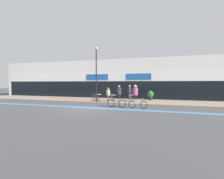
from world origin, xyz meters
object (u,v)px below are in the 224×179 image
(cyclist_1, at_px, (118,95))
(bistro_table_2, at_px, (132,97))
(bistro_table_0, at_px, (99,96))
(pedestrian_near_end, at_px, (108,93))
(pedestrian_far_end, at_px, (130,91))
(cafe_chair_2_near, at_px, (131,97))
(planter_pot, at_px, (150,95))
(cafe_chair_1_near, at_px, (111,97))
(lamp_post, at_px, (96,71))
(cafe_chair_0_near, at_px, (96,97))
(cyclist_0, at_px, (136,95))
(bistro_table_1, at_px, (113,97))
(cafe_chair_0_side, at_px, (94,96))

(cyclist_1, bearing_deg, bistro_table_2, -90.29)
(bistro_table_0, relative_size, pedestrian_near_end, 0.48)
(pedestrian_near_end, bearing_deg, pedestrian_far_end, -115.94)
(bistro_table_2, height_order, pedestrian_far_end, pedestrian_far_end)
(bistro_table_2, distance_m, cyclist_1, 4.98)
(cafe_chair_2_near, bearing_deg, planter_pot, -44.61)
(cafe_chair_1_near, relative_size, lamp_post, 0.15)
(lamp_post, height_order, pedestrian_near_end, lamp_post)
(bistro_table_0, distance_m, lamp_post, 3.31)
(cafe_chair_0_near, xyz_separation_m, cyclist_0, (5.41, -3.55, 0.60))
(lamp_post, relative_size, cyclist_0, 2.93)
(cafe_chair_2_near, bearing_deg, cafe_chair_1_near, 98.72)
(bistro_table_2, xyz_separation_m, cyclist_1, (-0.23, -4.95, 0.52))
(cafe_chair_1_near, xyz_separation_m, lamp_post, (-1.45, -1.09, 2.99))
(cafe_chair_2_near, xyz_separation_m, cyclist_1, (-0.24, -4.32, 0.51))
(lamp_post, bearing_deg, pedestrian_near_end, 13.02)
(cafe_chair_1_near, distance_m, cyclist_0, 5.30)
(cafe_chair_0_near, height_order, cafe_chair_2_near, same)
(bistro_table_1, xyz_separation_m, cafe_chair_0_near, (-1.80, -0.91, 0.01))
(cafe_chair_0_near, bearing_deg, cafe_chair_2_near, -71.48)
(cafe_chair_2_near, xyz_separation_m, lamp_post, (-3.63, -1.63, 2.99))
(lamp_post, bearing_deg, cafe_chair_0_side, 123.79)
(cafe_chair_0_near, distance_m, pedestrian_near_end, 1.80)
(bistro_table_0, relative_size, pedestrian_far_end, 0.41)
(cafe_chair_0_near, distance_m, lamp_post, 3.12)
(cafe_chair_0_near, xyz_separation_m, pedestrian_near_end, (1.67, -0.50, 0.45))
(pedestrian_far_end, bearing_deg, bistro_table_1, 77.83)
(bistro_table_0, xyz_separation_m, cyclist_0, (5.40, -4.17, 0.56))
(bistro_table_1, height_order, cafe_chair_2_near, cafe_chair_2_near)
(cafe_chair_0_side, height_order, planter_pot, planter_pot)
(bistro_table_0, relative_size, cafe_chair_0_near, 0.86)
(bistro_table_0, relative_size, lamp_post, 0.13)
(lamp_post, relative_size, pedestrian_far_end, 3.32)
(planter_pot, relative_size, cyclist_1, 0.57)
(bistro_table_1, bearing_deg, bistro_table_2, 13.89)
(cafe_chair_0_near, bearing_deg, pedestrian_near_end, -99.93)
(bistro_table_1, relative_size, bistro_table_2, 0.99)
(bistro_table_2, xyz_separation_m, cafe_chair_1_near, (-2.18, -1.16, 0.01))
(cyclist_0, bearing_deg, cafe_chair_2_near, 103.62)
(cafe_chair_1_near, height_order, cyclist_0, cyclist_0)
(cafe_chair_0_near, relative_size, cafe_chair_0_side, 1.00)
(bistro_table_0, xyz_separation_m, cafe_chair_1_near, (1.78, -0.34, -0.04))
(bistro_table_1, distance_m, cafe_chair_2_near, 2.18)
(cafe_chair_2_near, distance_m, cyclist_1, 4.36)
(cyclist_0, height_order, pedestrian_near_end, cyclist_0)
(planter_pot, height_order, cyclist_0, cyclist_0)
(bistro_table_0, height_order, lamp_post, lamp_post)
(bistro_table_0, distance_m, bistro_table_1, 1.81)
(bistro_table_1, distance_m, lamp_post, 3.75)
(planter_pot, bearing_deg, pedestrian_near_end, -138.94)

